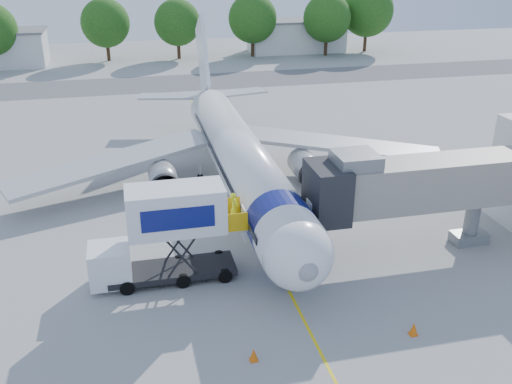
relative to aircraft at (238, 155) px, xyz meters
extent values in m
plane|color=#9B9B98|center=(0.00, -4.12, -2.95)|extent=(160.00, 160.00, 0.00)
cube|color=yellow|center=(0.00, -4.12, -2.94)|extent=(0.15, 70.00, 0.01)
cube|color=#59595B|center=(0.00, 37.88, -2.94)|extent=(120.00, 10.00, 0.01)
cylinder|color=white|center=(0.00, -1.12, 0.05)|extent=(3.70, 28.00, 3.70)
sphere|color=white|center=(0.00, -15.12, 0.05)|extent=(3.70, 3.70, 3.70)
sphere|color=gray|center=(0.00, -16.67, 0.05)|extent=(1.10, 1.10, 1.10)
cone|color=white|center=(0.00, 15.88, 0.05)|extent=(3.70, 6.00, 3.70)
cube|color=white|center=(0.00, 16.88, 4.25)|extent=(0.35, 7.26, 8.29)
cube|color=#AAADAF|center=(9.00, 2.38, -0.65)|extent=(16.17, 9.32, 1.42)
cube|color=#AAADAF|center=(-9.00, 2.38, -0.65)|extent=(16.17, 9.32, 1.42)
cylinder|color=#999BA0|center=(5.50, 0.38, -1.65)|extent=(2.10, 3.60, 2.10)
cylinder|color=#999BA0|center=(-5.50, 0.38, -1.65)|extent=(2.10, 3.60, 2.10)
cube|color=black|center=(0.00, -15.42, 0.50)|extent=(2.60, 1.39, 0.81)
cylinder|color=navy|center=(0.00, -12.12, 0.05)|extent=(3.73, 2.00, 3.73)
cylinder|color=silver|center=(0.00, -13.62, -2.20)|extent=(0.16, 0.16, 1.50)
cylinder|color=black|center=(0.00, -13.62, -2.63)|extent=(0.25, 0.64, 0.64)
cylinder|color=black|center=(2.60, 1.88, -2.50)|extent=(0.35, 0.90, 0.90)
cylinder|color=black|center=(-2.60, 1.88, -2.50)|extent=(0.35, 0.90, 0.90)
cube|color=gray|center=(9.00, -11.12, 1.45)|extent=(13.60, 2.60, 2.80)
cube|color=black|center=(2.90, -11.12, 1.45)|extent=(2.00, 3.20, 3.20)
cube|color=slate|center=(4.50, -11.12, 3.25)|extent=(2.40, 2.40, 0.80)
cylinder|color=slate|center=(12.50, -11.12, -1.45)|extent=(0.90, 0.90, 3.00)
cube|color=slate|center=(12.50, -11.12, -2.60)|extent=(2.20, 1.20, 0.70)
cylinder|color=black|center=(11.60, -11.12, -2.60)|extent=(0.30, 0.70, 0.70)
cylinder|color=black|center=(13.40, -11.12, -2.60)|extent=(0.30, 0.70, 0.70)
cube|color=black|center=(-6.00, -11.12, -2.40)|extent=(7.00, 2.30, 0.35)
cube|color=white|center=(-9.30, -11.12, -1.60)|extent=(2.20, 2.20, 2.10)
cube|color=black|center=(-9.30, -11.12, -1.15)|extent=(1.90, 2.10, 0.70)
cube|color=white|center=(-5.60, -11.12, 1.30)|extent=(5.20, 2.40, 2.50)
cube|color=navy|center=(-5.60, -12.34, 1.30)|extent=(3.80, 0.04, 1.20)
cube|color=silver|center=(-2.45, -11.12, 0.10)|extent=(1.10, 2.20, 0.10)
cube|color=#E3AB0B|center=(-2.45, -12.17, 0.65)|extent=(1.10, 0.06, 1.10)
cube|color=#E3AB0B|center=(-2.45, -10.07, 0.65)|extent=(1.10, 0.06, 1.10)
cylinder|color=black|center=(-3.20, -12.17, -2.55)|extent=(0.80, 0.25, 0.80)
cylinder|color=black|center=(-3.20, -10.07, -2.55)|extent=(0.80, 0.25, 0.80)
cylinder|color=black|center=(-8.50, -12.17, -2.55)|extent=(0.80, 0.25, 0.80)
cylinder|color=black|center=(-8.50, -10.07, -2.55)|extent=(0.80, 0.25, 0.80)
imported|color=#D0E117|center=(-2.43, -11.12, 1.04)|extent=(0.61, 0.75, 1.77)
cone|color=#E35F0B|center=(4.77, -18.77, -2.61)|extent=(0.43, 0.43, 0.68)
cube|color=#E35F0B|center=(4.77, -18.77, -2.93)|extent=(0.39, 0.39, 0.04)
cone|color=#E35F0B|center=(-3.10, -18.83, -2.63)|extent=(0.40, 0.40, 0.64)
cube|color=#E35F0B|center=(-3.10, -18.83, -2.93)|extent=(0.37, 0.37, 0.04)
cube|color=silver|center=(22.00, 57.88, -0.45)|extent=(16.00, 7.00, 5.00)
cube|color=slate|center=(22.00, 57.88, 2.20)|extent=(16.40, 7.40, 0.30)
cylinder|color=#382314|center=(-9.72, 56.28, -1.25)|extent=(0.56, 0.56, 3.40)
sphere|color=#1C4813|center=(-9.72, 56.28, 2.91)|extent=(7.56, 7.56, 7.56)
cylinder|color=#382314|center=(1.44, 55.61, -1.29)|extent=(0.56, 0.56, 3.31)
sphere|color=#1C4813|center=(1.44, 55.61, 2.75)|extent=(7.35, 7.35, 7.35)
cylinder|color=#382314|center=(13.56, 54.74, -1.18)|extent=(0.56, 0.56, 3.53)
sphere|color=#1C4813|center=(13.56, 54.74, 3.14)|extent=(7.85, 7.85, 7.85)
cylinder|color=#382314|center=(25.70, 52.98, -1.19)|extent=(0.56, 0.56, 3.52)
sphere|color=#1C4813|center=(25.70, 52.98, 3.11)|extent=(7.81, 7.81, 7.81)
cylinder|color=#382314|center=(33.67, 55.22, -0.97)|extent=(0.56, 0.56, 3.96)
sphere|color=#1C4813|center=(33.67, 55.22, 3.88)|extent=(8.81, 8.81, 8.81)
camera|label=1|loc=(-7.66, -38.83, 14.30)|focal=40.00mm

